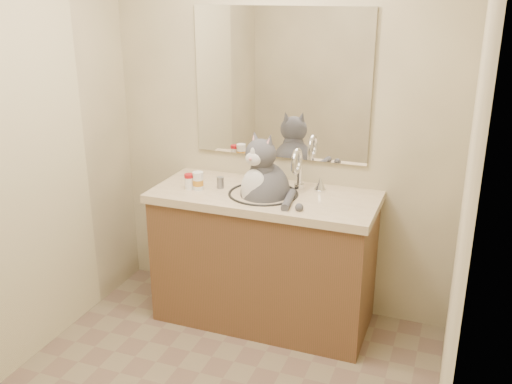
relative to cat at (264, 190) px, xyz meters
The scene contains 8 objects.
room 0.99m from the cat, 90.57° to the right, with size 2.22×2.52×2.42m.
vanity 0.44m from the cat, 107.53° to the left, with size 1.34×0.59×1.12m.
mirror 0.64m from the cat, 91.78° to the left, with size 1.10×0.02×0.90m, color white.
shower_curtain 1.36m from the cat, 141.71° to the right, with size 0.02×1.30×1.93m.
cat is the anchor object (origin of this frame).
pill_bottle_redcap 0.46m from the cat, behind, with size 0.06×0.06×0.09m.
pill_bottle_orange 0.41m from the cat, behind, with size 0.07×0.07×0.11m.
grey_canister 0.29m from the cat, behind, with size 0.05×0.05×0.07m.
Camera 1 is at (1.07, -2.02, 2.00)m, focal length 40.00 mm.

